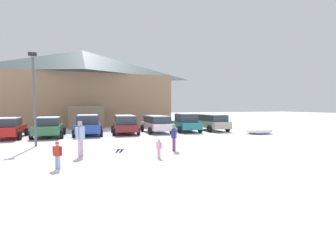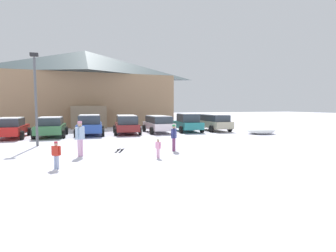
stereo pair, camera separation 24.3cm
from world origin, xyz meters
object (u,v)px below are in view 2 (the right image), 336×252
Objects in this scene: pair_of_skis at (120,150)px; parked_beige_suv at (214,122)px; parked_maroon_van at (127,124)px; skier_adult_in_blue_parka at (80,137)px; ski_lodge at (86,88)px; parked_red_sedan at (11,127)px; skier_child_in_pink_snowsuit at (158,147)px; parked_blue_hatchback at (90,125)px; skier_child_in_red_jacket at (56,154)px; plowed_snow_pile at (261,131)px; parked_white_suv at (158,123)px; parked_teal_hatchback at (187,123)px; lamp_post at (36,94)px; skier_teen_in_navy_coat at (174,136)px; parked_green_coupe at (51,126)px.

parked_beige_suv is at bearing 39.57° from pair_of_skis.
parked_maroon_van is 10.18m from skier_adult_in_blue_parka.
ski_lodge is at bearing 92.97° from pair_of_skis.
skier_child_in_pink_snowsuit is (8.17, -10.75, -0.28)m from parked_red_sedan.
skier_child_in_pink_snowsuit is at bearing -76.98° from parked_blue_hatchback.
parked_beige_suv is at bearing 0.24° from parked_blue_hatchback.
skier_child_in_red_jacket reaches higher than skier_child_in_pink_snowsuit.
plowed_snow_pile is at bearing -10.59° from parked_red_sedan.
parked_white_suv is at bearing 54.53° from skier_adult_in_blue_parka.
lamp_post is (-11.90, -5.13, 2.23)m from parked_teal_hatchback.
skier_adult_in_blue_parka is 1.87× the size of skier_child_in_pink_snowsuit.
parked_red_sedan is 13.24m from skier_teen_in_navy_coat.
ski_lodge is at bearing 96.01° from skier_child_in_pink_snowsuit.
skier_child_in_red_jacket is 4.38m from pair_of_skis.
plowed_snow_pile is at bearing -25.65° from parked_white_suv.
parked_white_suv is (5.85, -0.00, -0.01)m from parked_blue_hatchback.
parked_green_coupe is at bearing -175.43° from parked_blue_hatchback.
parked_maroon_van reaches higher than plowed_snow_pile.
parked_green_coupe is 1.87× the size of plowed_snow_pile.
parked_green_coupe is 0.84× the size of lamp_post.
skier_teen_in_navy_coat is at bearing -67.73° from parked_blue_hatchback.
parked_white_suv is at bearing -0.05° from parked_blue_hatchback.
skier_adult_in_blue_parka is at bearing -159.35° from plowed_snow_pile.
plowed_snow_pile is at bearing -58.12° from parked_beige_suv.
lamp_post is at bearing 143.12° from pair_of_skis.
ski_lodge is 4.81× the size of parked_teal_hatchback.
lamp_post is at bearing -156.65° from parked_teal_hatchback.
parked_red_sedan is 14.31m from parked_teal_hatchback.
skier_child_in_red_jacket is (-4.73, -11.76, -0.28)m from parked_maroon_van.
ski_lodge reaches higher than skier_child_in_pink_snowsuit.
skier_child_in_red_jacket is 0.19× the size of lamp_post.
parked_green_coupe is at bearing -0.64° from parked_red_sedan.
pair_of_skis is at bearing -140.43° from parked_beige_suv.
skier_child_in_pink_snowsuit is 8.57m from lamp_post.
skier_child_in_pink_snowsuit is (4.24, 0.75, -0.09)m from skier_child_in_red_jacket.
parked_beige_suv reaches higher than parked_red_sedan.
parked_beige_suv is at bearing 121.88° from plowed_snow_pile.
parked_green_coupe is 1.01× the size of parked_beige_suv.
parked_red_sedan is 1.01× the size of parked_blue_hatchback.
skier_adult_in_blue_parka is (-9.50, -9.36, 0.09)m from parked_teal_hatchback.
skier_child_in_red_jacket reaches higher than pair_of_skis.
parked_teal_hatchback reaches higher than skier_adult_in_blue_parka.
ski_lodge is at bearing 115.13° from parked_white_suv.
ski_lodge reaches higher than parked_teal_hatchback.
parked_red_sedan reaches higher than skier_child_in_red_jacket.
parked_red_sedan is 8.66m from parked_maroon_van.
parked_blue_hatchback is 3.48× the size of pair_of_skis.
parked_green_coupe is 2.76× the size of skier_adult_in_blue_parka.
parked_green_coupe reaches higher than skier_teen_in_navy_coat.
skier_child_in_pink_snowsuit is at bearing -92.54° from parked_maroon_van.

